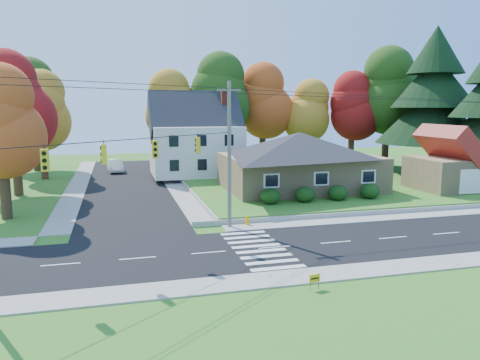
# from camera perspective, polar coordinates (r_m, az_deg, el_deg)

# --- Properties ---
(ground) EXTENTS (120.00, 120.00, 0.00)m
(ground) POSITION_cam_1_polar(r_m,az_deg,el_deg) (28.23, 4.23, -8.21)
(ground) COLOR #3D7923
(road_main) EXTENTS (90.00, 8.00, 0.02)m
(road_main) POSITION_cam_1_polar(r_m,az_deg,el_deg) (28.23, 4.24, -8.19)
(road_main) COLOR black
(road_main) RESTS_ON ground
(road_cross) EXTENTS (8.00, 44.00, 0.02)m
(road_cross) POSITION_cam_1_polar(r_m,az_deg,el_deg) (52.14, -13.69, -0.46)
(road_cross) COLOR black
(road_cross) RESTS_ON ground
(sidewalk_north) EXTENTS (90.00, 2.00, 0.08)m
(sidewalk_north) POSITION_cam_1_polar(r_m,az_deg,el_deg) (32.80, 1.37, -5.66)
(sidewalk_north) COLOR #9C9A90
(sidewalk_north) RESTS_ON ground
(sidewalk_south) EXTENTS (90.00, 2.00, 0.08)m
(sidewalk_south) POSITION_cam_1_polar(r_m,az_deg,el_deg) (23.81, 8.25, -11.50)
(sidewalk_south) COLOR #9C9A90
(sidewalk_south) RESTS_ON ground
(lawn) EXTENTS (30.00, 30.00, 0.50)m
(lawn) POSITION_cam_1_polar(r_m,az_deg,el_deg) (52.00, 10.24, -0.10)
(lawn) COLOR #3D7923
(lawn) RESTS_ON ground
(ranch_house) EXTENTS (14.60, 10.60, 5.40)m
(ranch_house) POSITION_cam_1_polar(r_m,az_deg,el_deg) (45.06, 7.26, 2.46)
(ranch_house) COLOR tan
(ranch_house) RESTS_ON lawn
(colonial_house) EXTENTS (10.40, 8.40, 9.60)m
(colonial_house) POSITION_cam_1_polar(r_m,az_deg,el_deg) (54.34, -5.39, 4.99)
(colonial_house) COLOR silver
(colonial_house) RESTS_ON lawn
(garage) EXTENTS (7.30, 6.30, 4.60)m
(garage) POSITION_cam_1_polar(r_m,az_deg,el_deg) (48.86, 24.50, 1.72)
(garage) COLOR tan
(garage) RESTS_ON lawn
(hedge_row) EXTENTS (10.70, 1.70, 1.27)m
(hedge_row) POSITION_cam_1_polar(r_m,az_deg,el_deg) (39.55, 9.90, -1.63)
(hedge_row) COLOR #163A10
(hedge_row) RESTS_ON lawn
(traffic_infrastructure) EXTENTS (38.10, 10.66, 10.00)m
(traffic_infrastructure) POSITION_cam_1_polar(r_m,az_deg,el_deg) (28.39, 3.18, 2.53)
(traffic_infrastructure) COLOR #666059
(traffic_infrastructure) RESTS_ON ground
(tree_lot_0) EXTENTS (6.72, 6.72, 12.51)m
(tree_lot_0) POSITION_cam_1_polar(r_m,az_deg,el_deg) (59.86, -8.35, 8.86)
(tree_lot_0) COLOR #3F2A19
(tree_lot_0) RESTS_ON lawn
(tree_lot_1) EXTENTS (7.84, 7.84, 14.60)m
(tree_lot_1) POSITION_cam_1_polar(r_m,az_deg,el_deg) (59.88, -2.47, 10.20)
(tree_lot_1) COLOR #3F2A19
(tree_lot_1) RESTS_ON lawn
(tree_lot_2) EXTENTS (7.28, 7.28, 13.56)m
(tree_lot_2) POSITION_cam_1_polar(r_m,az_deg,el_deg) (62.40, 2.80, 9.55)
(tree_lot_2) COLOR #3F2A19
(tree_lot_2) RESTS_ON lawn
(tree_lot_3) EXTENTS (6.16, 6.16, 11.47)m
(tree_lot_3) POSITION_cam_1_polar(r_m,az_deg,el_deg) (63.55, 8.28, 8.28)
(tree_lot_3) COLOR #3F2A19
(tree_lot_3) RESTS_ON lawn
(tree_lot_4) EXTENTS (6.72, 6.72, 12.51)m
(tree_lot_4) POSITION_cam_1_polar(r_m,az_deg,el_deg) (65.24, 13.56, 8.71)
(tree_lot_4) COLOR #3F2A19
(tree_lot_4) RESTS_ON lawn
(tree_lot_5) EXTENTS (8.40, 8.40, 15.64)m
(tree_lot_5) POSITION_cam_1_polar(r_m,az_deg,el_deg) (65.56, 17.59, 10.26)
(tree_lot_5) COLOR #3F2A19
(tree_lot_5) RESTS_ON lawn
(conifer_east_a) EXTENTS (12.80, 12.80, 16.96)m
(conifer_east_a) POSITION_cam_1_polar(r_m,az_deg,el_deg) (59.52, 22.54, 9.33)
(conifer_east_a) COLOR #3F2A19
(conifer_east_a) RESTS_ON lawn
(tree_west_0) EXTENTS (6.16, 6.16, 11.47)m
(tree_west_0) POSITION_cam_1_polar(r_m,az_deg,el_deg) (38.35, -27.23, 6.24)
(tree_west_0) COLOR #3F2A19
(tree_west_0) RESTS_ON ground
(tree_west_1) EXTENTS (7.28, 7.28, 13.56)m
(tree_west_1) POSITION_cam_1_polar(r_m,az_deg,el_deg) (48.33, -26.01, 8.24)
(tree_west_1) COLOR #3F2A19
(tree_west_1) RESTS_ON ground
(tree_west_2) EXTENTS (6.72, 6.72, 12.51)m
(tree_west_2) POSITION_cam_1_polar(r_m,az_deg,el_deg) (58.04, -23.12, 7.75)
(tree_west_2) COLOR #3F2A19
(tree_west_2) RESTS_ON ground
(tree_west_3) EXTENTS (7.84, 7.84, 14.60)m
(tree_west_3) POSITION_cam_1_polar(r_m,az_deg,el_deg) (66.25, -23.95, 8.90)
(tree_west_3) COLOR #3F2A19
(tree_west_3) RESTS_ON ground
(white_car) EXTENTS (2.12, 4.96, 1.59)m
(white_car) POSITION_cam_1_polar(r_m,az_deg,el_deg) (61.76, -14.97, 1.68)
(white_car) COLOR silver
(white_car) RESTS_ON road_cross
(fire_hydrant) EXTENTS (0.43, 0.33, 0.74)m
(fire_hydrant) POSITION_cam_1_polar(r_m,az_deg,el_deg) (33.07, 0.87, -4.98)
(fire_hydrant) COLOR #FFA901
(fire_hydrant) RESTS_ON ground
(yard_sign) EXTENTS (0.57, 0.15, 0.72)m
(yard_sign) POSITION_cam_1_polar(r_m,az_deg,el_deg) (22.17, 9.09, -11.79)
(yard_sign) COLOR black
(yard_sign) RESTS_ON ground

